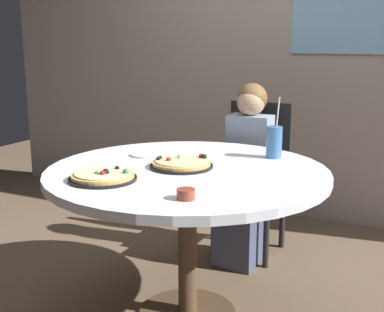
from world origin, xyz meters
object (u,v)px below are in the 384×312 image
at_px(dining_table, 187,187).
at_px(pizza_cheese, 103,176).
at_px(pizza_veggie, 182,164).
at_px(plate_small, 148,154).
at_px(chair_wooden, 255,169).
at_px(sauce_bowl, 186,194).
at_px(soda_cup, 274,142).
at_px(diner_child, 245,183).

bearing_deg(dining_table, pizza_cheese, -124.66).
xyz_separation_m(pizza_veggie, pizza_cheese, (-0.20, -0.35, -0.00)).
xyz_separation_m(dining_table, plate_small, (-0.31, 0.16, 0.09)).
xyz_separation_m(chair_wooden, pizza_veggie, (-0.04, -0.94, 0.24)).
xyz_separation_m(pizza_veggie, sauce_bowl, (0.24, -0.43, 0.00)).
height_order(chair_wooden, soda_cup, soda_cup).
distance_m(soda_cup, plate_small, 0.65).
bearing_deg(plate_small, diner_child, 63.22).
height_order(dining_table, pizza_cheese, pizza_cheese).
bearing_deg(pizza_cheese, chair_wooden, 79.84).
distance_m(chair_wooden, soda_cup, 0.70).
distance_m(pizza_veggie, sauce_bowl, 0.49).
bearing_deg(dining_table, pizza_veggie, 160.33).
height_order(dining_table, sauce_bowl, sauce_bowl).
relative_size(pizza_cheese, soda_cup, 0.95).
bearing_deg(pizza_veggie, diner_child, 87.20).
relative_size(pizza_veggie, soda_cup, 0.97).
relative_size(pizza_veggie, pizza_cheese, 1.02).
distance_m(pizza_cheese, plate_small, 0.50).
relative_size(dining_table, chair_wooden, 1.38).
bearing_deg(soda_cup, diner_child, 127.56).
bearing_deg(soda_cup, dining_table, -126.31).
xyz_separation_m(dining_table, soda_cup, (0.29, 0.40, 0.17)).
bearing_deg(chair_wooden, soda_cup, -62.52).
bearing_deg(pizza_cheese, soda_cup, 54.44).
xyz_separation_m(pizza_cheese, plate_small, (-0.08, 0.50, -0.01)).
xyz_separation_m(pizza_veggie, soda_cup, (0.33, 0.38, 0.06)).
height_order(sauce_bowl, plate_small, sauce_bowl).
distance_m(sauce_bowl, plate_small, 0.77).
bearing_deg(diner_child, dining_table, -90.03).
bearing_deg(dining_table, diner_child, 89.97).
xyz_separation_m(pizza_veggie, plate_small, (-0.27, 0.15, -0.01)).
bearing_deg(soda_cup, sauce_bowl, -95.99).
height_order(dining_table, diner_child, diner_child).
xyz_separation_m(sauce_bowl, plate_small, (-0.51, 0.58, -0.02)).
xyz_separation_m(dining_table, diner_child, (0.00, 0.77, -0.18)).
bearing_deg(pizza_veggie, pizza_cheese, -119.25).
bearing_deg(pizza_cheese, sauce_bowl, -10.64).
relative_size(sauce_bowl, plate_small, 0.39).
bearing_deg(plate_small, dining_table, -27.37).
bearing_deg(dining_table, plate_small, 152.63).
relative_size(diner_child, soda_cup, 3.52).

